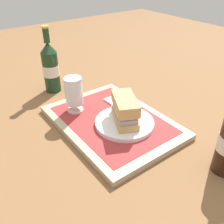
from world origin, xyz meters
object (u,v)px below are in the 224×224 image
at_px(plate, 124,123).
at_px(beer_glass, 74,93).
at_px(sandwich, 125,109).
at_px(beer_bottle, 51,67).

relative_size(plate, beer_glass, 1.52).
height_order(sandwich, beer_bottle, beer_bottle).
bearing_deg(beer_bottle, plate, -170.98).
height_order(plate, beer_bottle, beer_bottle).
relative_size(plate, beer_bottle, 0.71).
bearing_deg(beer_glass, plate, -153.35).
bearing_deg(beer_glass, sandwich, -152.52).
height_order(plate, beer_glass, beer_glass).
bearing_deg(sandwich, beer_glass, 53.60).
height_order(plate, sandwich, sandwich).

